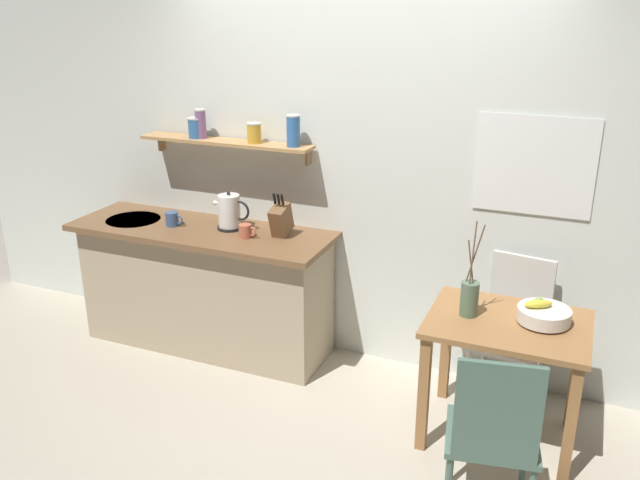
# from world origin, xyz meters

# --- Properties ---
(ground_plane) EXTENTS (14.00, 14.00, 0.00)m
(ground_plane) POSITION_xyz_m (0.00, 0.00, 0.00)
(ground_plane) COLOR #BCB29E
(back_wall) EXTENTS (6.80, 0.11, 2.70)m
(back_wall) POSITION_xyz_m (0.20, 0.65, 1.35)
(back_wall) COLOR silver
(back_wall) RESTS_ON ground_plane
(kitchen_counter) EXTENTS (1.83, 0.63, 0.89)m
(kitchen_counter) POSITION_xyz_m (-1.00, 0.32, 0.45)
(kitchen_counter) COLOR tan
(kitchen_counter) RESTS_ON ground_plane
(wall_shelf) EXTENTS (1.24, 0.20, 0.33)m
(wall_shelf) POSITION_xyz_m (-0.84, 0.49, 1.50)
(wall_shelf) COLOR tan
(dining_table) EXTENTS (0.85, 0.65, 0.73)m
(dining_table) POSITION_xyz_m (1.09, 0.03, 0.59)
(dining_table) COLOR #9E6B3D
(dining_table) RESTS_ON ground_plane
(dining_chair_near) EXTENTS (0.48, 0.46, 0.94)m
(dining_chair_near) POSITION_xyz_m (1.15, -0.70, 0.52)
(dining_chair_near) COLOR #4C6B5B
(dining_chair_near) RESTS_ON ground_plane
(dining_chair_far) EXTENTS (0.48, 0.44, 0.93)m
(dining_chair_far) POSITION_xyz_m (1.09, 0.42, 0.51)
(dining_chair_far) COLOR silver
(dining_chair_far) RESTS_ON ground_plane
(fruit_bowl) EXTENTS (0.28, 0.28, 0.13)m
(fruit_bowl) POSITION_xyz_m (1.26, 0.07, 0.78)
(fruit_bowl) COLOR silver
(fruit_bowl) RESTS_ON dining_table
(twig_vase) EXTENTS (0.10, 0.10, 0.54)m
(twig_vase) POSITION_xyz_m (0.88, 0.02, 0.83)
(twig_vase) COLOR #567056
(twig_vase) RESTS_ON dining_table
(electric_kettle) EXTENTS (0.26, 0.17, 0.26)m
(electric_kettle) POSITION_xyz_m (-0.81, 0.37, 1.01)
(electric_kettle) COLOR black
(electric_kettle) RESTS_ON kitchen_counter
(knife_block) EXTENTS (0.10, 0.20, 0.30)m
(knife_block) POSITION_xyz_m (-0.42, 0.36, 1.01)
(knife_block) COLOR brown
(knife_block) RESTS_ON kitchen_counter
(coffee_mug_by_sink) EXTENTS (0.13, 0.09, 0.10)m
(coffee_mug_by_sink) POSITION_xyz_m (-1.20, 0.27, 0.94)
(coffee_mug_by_sink) COLOR #3D5B89
(coffee_mug_by_sink) RESTS_ON kitchen_counter
(coffee_mug_spare) EXTENTS (0.12, 0.08, 0.09)m
(coffee_mug_spare) POSITION_xyz_m (-0.62, 0.25, 0.94)
(coffee_mug_spare) COLOR #C6664C
(coffee_mug_spare) RESTS_ON kitchen_counter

